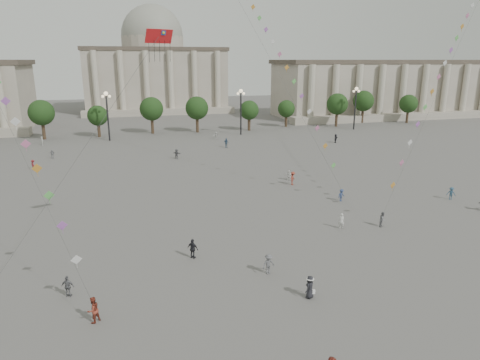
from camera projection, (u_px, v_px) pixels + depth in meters
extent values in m
plane|color=#595654|center=(295.00, 290.00, 33.00)|extent=(360.00, 360.00, 0.00)
cube|color=gray|center=(399.00, 89.00, 138.11)|extent=(80.00, 22.00, 16.00)
cube|color=#494036|center=(402.00, 62.00, 135.78)|extent=(81.60, 22.44, 1.20)
cube|color=gray|center=(423.00, 116.00, 127.93)|extent=(84.00, 4.00, 2.00)
cube|color=gray|center=(155.00, 81.00, 150.99)|extent=(46.00, 30.00, 20.00)
cube|color=#494036|center=(153.00, 50.00, 148.12)|extent=(46.92, 30.60, 1.20)
cube|color=gray|center=(161.00, 112.00, 137.64)|extent=(48.30, 4.00, 2.00)
cylinder|color=gray|center=(153.00, 44.00, 147.61)|extent=(21.00, 21.00, 5.00)
sphere|color=gray|center=(153.00, 36.00, 146.93)|extent=(21.00, 21.00, 21.00)
cylinder|color=#332419|center=(41.00, 130.00, 97.31)|extent=(0.70, 0.70, 3.52)
sphere|color=black|center=(39.00, 114.00, 96.31)|extent=(5.12, 5.12, 5.12)
cylinder|color=#332419|center=(97.00, 128.00, 100.36)|extent=(0.70, 0.70, 3.52)
sphere|color=black|center=(95.00, 112.00, 99.37)|extent=(5.12, 5.12, 5.12)
cylinder|color=#332419|center=(149.00, 126.00, 103.41)|extent=(0.70, 0.70, 3.52)
sphere|color=black|center=(148.00, 111.00, 102.42)|extent=(5.12, 5.12, 5.12)
cylinder|color=#332419|center=(198.00, 124.00, 106.47)|extent=(0.70, 0.70, 3.52)
sphere|color=black|center=(197.00, 109.00, 105.47)|extent=(5.12, 5.12, 5.12)
cylinder|color=#332419|center=(244.00, 122.00, 109.52)|extent=(0.70, 0.70, 3.52)
sphere|color=black|center=(244.00, 108.00, 108.52)|extent=(5.12, 5.12, 5.12)
cylinder|color=#332419|center=(288.00, 121.00, 112.57)|extent=(0.70, 0.70, 3.52)
sphere|color=black|center=(288.00, 106.00, 111.57)|extent=(5.12, 5.12, 5.12)
cylinder|color=#332419|center=(329.00, 119.00, 115.62)|extent=(0.70, 0.70, 3.52)
sphere|color=black|center=(330.00, 105.00, 114.63)|extent=(5.12, 5.12, 5.12)
cylinder|color=#332419|center=(368.00, 117.00, 118.67)|extent=(0.70, 0.70, 3.52)
sphere|color=black|center=(369.00, 104.00, 117.68)|extent=(5.12, 5.12, 5.12)
cylinder|color=#332419|center=(406.00, 116.00, 121.73)|extent=(0.70, 0.70, 3.52)
sphere|color=black|center=(407.00, 103.00, 120.73)|extent=(5.12, 5.12, 5.12)
cylinder|color=#262628|center=(108.00, 118.00, 92.82)|extent=(0.36, 0.36, 10.00)
sphere|color=#FFE5B2|center=(106.00, 94.00, 91.41)|extent=(0.90, 0.90, 0.90)
sphere|color=#FFE5B2|center=(103.00, 96.00, 91.40)|extent=(0.60, 0.60, 0.60)
sphere|color=#FFE5B2|center=(110.00, 96.00, 91.75)|extent=(0.60, 0.60, 0.60)
cylinder|color=#262628|center=(241.00, 114.00, 100.45)|extent=(0.36, 0.36, 10.00)
sphere|color=#FFE5B2|center=(241.00, 91.00, 99.04)|extent=(0.90, 0.90, 0.90)
sphere|color=#FFE5B2|center=(238.00, 94.00, 99.03)|extent=(0.60, 0.60, 0.60)
sphere|color=#FFE5B2|center=(244.00, 94.00, 99.38)|extent=(0.60, 0.60, 0.60)
cylinder|color=#262628|center=(355.00, 110.00, 108.08)|extent=(0.36, 0.36, 10.00)
sphere|color=#FFE5B2|center=(357.00, 89.00, 106.67)|extent=(0.90, 0.90, 0.90)
sphere|color=#FFE5B2|center=(354.00, 91.00, 106.66)|extent=(0.60, 0.60, 0.60)
sphere|color=#FFE5B2|center=(359.00, 91.00, 107.01)|extent=(0.60, 0.60, 0.60)
imported|color=#2E4969|center=(226.00, 143.00, 86.51)|extent=(1.20, 0.71, 1.91)
imported|color=silver|center=(216.00, 135.00, 95.95)|extent=(1.54, 1.13, 1.61)
imported|color=#57575B|center=(269.00, 264.00, 35.28)|extent=(1.26, 0.91, 1.76)
imported|color=silver|center=(289.00, 175.00, 63.08)|extent=(1.44, 0.75, 1.48)
imported|color=maroon|center=(293.00, 178.00, 60.56)|extent=(1.32, 1.42, 1.92)
imported|color=black|center=(336.00, 138.00, 91.50)|extent=(1.58, 1.65, 1.87)
imported|color=#B4B5B0|center=(42.00, 141.00, 88.67)|extent=(0.47, 0.70, 1.85)
imported|color=#5B5B5F|center=(177.00, 154.00, 76.63)|extent=(1.59, 1.54, 1.81)
imported|color=silver|center=(341.00, 221.00, 44.83)|extent=(0.74, 0.66, 1.70)
imported|color=#2C4B64|center=(451.00, 193.00, 54.21)|extent=(1.20, 1.12, 1.62)
imported|color=slate|center=(52.00, 154.00, 76.89)|extent=(0.99, 0.51, 1.62)
imported|color=maroon|center=(33.00, 165.00, 69.05)|extent=(1.07, 1.21, 1.63)
imported|color=black|center=(193.00, 249.00, 38.07)|extent=(1.09, 1.06, 1.83)
imported|color=#5B5B5F|center=(68.00, 286.00, 31.90)|extent=(1.05, 0.72, 1.66)
imported|color=maroon|center=(93.00, 310.00, 28.71)|extent=(1.15, 1.12, 1.86)
imported|color=navy|center=(341.00, 195.00, 53.57)|extent=(1.15, 0.89, 1.58)
imported|color=slate|center=(383.00, 219.00, 45.37)|extent=(1.00, 0.97, 1.63)
imported|color=black|center=(310.00, 287.00, 31.69)|extent=(1.02, 0.97, 1.76)
cone|color=white|center=(310.00, 278.00, 31.50)|extent=(0.52, 0.52, 0.14)
cylinder|color=white|center=(310.00, 279.00, 31.51)|extent=(0.60, 0.60, 0.02)
cube|color=white|center=(314.00, 292.00, 31.71)|extent=(0.22, 0.10, 0.35)
cube|color=#AE1215|center=(159.00, 36.00, 32.60)|extent=(2.24, 1.29, 1.02)
cube|color=#18842D|center=(154.00, 33.00, 32.40)|extent=(0.40, 0.31, 0.34)
cube|color=#1C479C|center=(163.00, 33.00, 32.58)|extent=(0.40, 0.31, 0.34)
sphere|color=gold|center=(154.00, 33.00, 32.37)|extent=(0.20, 0.20, 0.20)
sphere|color=gold|center=(164.00, 33.00, 32.54)|extent=(0.20, 0.20, 0.20)
cylinder|color=#3F3F3F|center=(74.00, 163.00, 29.54)|extent=(0.02, 0.02, 23.17)
cube|color=silver|center=(76.00, 260.00, 29.47)|extent=(0.76, 0.25, 0.76)
cube|color=#9B56AD|center=(62.00, 225.00, 30.50)|extent=(0.76, 0.25, 0.76)
cube|color=#5CB754|center=(49.00, 195.00, 31.57)|extent=(0.76, 0.25, 0.76)
cube|color=#C1832D|center=(37.00, 168.00, 32.66)|extent=(0.76, 0.25, 0.76)
cube|color=#BE6491|center=(26.00, 144.00, 33.77)|extent=(0.76, 0.25, 0.76)
cube|color=silver|center=(15.00, 122.00, 34.89)|extent=(0.76, 0.25, 0.76)
cube|color=#9B56AD|center=(6.00, 101.00, 36.02)|extent=(0.76, 0.25, 0.76)
cylinder|color=#3F3F3F|center=(241.00, 5.00, 65.30)|extent=(0.02, 0.02, 66.00)
cube|color=#5CB754|center=(334.00, 165.00, 53.93)|extent=(0.76, 0.25, 0.76)
cube|color=#C1832D|center=(325.00, 146.00, 54.63)|extent=(0.76, 0.25, 0.76)
cube|color=#BE6491|center=(317.00, 128.00, 55.38)|extent=(0.76, 0.25, 0.76)
cube|color=silver|center=(309.00, 111.00, 56.16)|extent=(0.76, 0.25, 0.76)
cube|color=#9B56AD|center=(302.00, 96.00, 56.96)|extent=(0.76, 0.25, 0.76)
cube|color=#5CB754|center=(294.00, 81.00, 57.77)|extent=(0.76, 0.25, 0.76)
cube|color=#C1832D|center=(287.00, 67.00, 58.59)|extent=(0.76, 0.25, 0.76)
cube|color=#BE6491|center=(280.00, 54.00, 59.43)|extent=(0.76, 0.25, 0.76)
cube|color=silver|center=(273.00, 42.00, 60.27)|extent=(0.76, 0.25, 0.76)
cube|color=#9B56AD|center=(266.00, 29.00, 61.13)|extent=(0.76, 0.25, 0.76)
cube|color=#5CB754|center=(259.00, 18.00, 61.99)|extent=(0.76, 0.25, 0.76)
cube|color=#C1832D|center=(253.00, 7.00, 62.85)|extent=(0.76, 0.25, 0.76)
cylinder|color=#3F3F3F|center=(460.00, 42.00, 58.40)|extent=(0.02, 0.02, 60.09)
cube|color=#C1832D|center=(393.00, 185.00, 46.13)|extent=(0.76, 0.25, 0.76)
cube|color=#BE6491|center=(402.00, 163.00, 47.21)|extent=(0.76, 0.25, 0.76)
cube|color=silver|center=(410.00, 142.00, 48.33)|extent=(0.76, 0.25, 0.76)
cube|color=#9B56AD|center=(418.00, 124.00, 49.48)|extent=(0.76, 0.25, 0.76)
cube|color=#5CB754|center=(425.00, 107.00, 50.64)|extent=(0.76, 0.25, 0.76)
cube|color=#C1832D|center=(432.00, 91.00, 51.82)|extent=(0.76, 0.25, 0.76)
cube|color=#BE6491|center=(439.00, 77.00, 53.01)|extent=(0.76, 0.25, 0.76)
cube|color=silver|center=(445.00, 63.00, 54.22)|extent=(0.76, 0.25, 0.76)
cube|color=#9B56AD|center=(451.00, 50.00, 55.43)|extent=(0.76, 0.25, 0.76)
cube|color=#5CB754|center=(457.00, 38.00, 56.64)|extent=(0.76, 0.25, 0.76)
cube|color=#C1832D|center=(462.00, 26.00, 57.87)|extent=(0.76, 0.25, 0.76)
cube|color=#BE6491|center=(467.00, 16.00, 59.10)|extent=(0.76, 0.25, 0.76)
cube|color=silver|center=(472.00, 5.00, 60.33)|extent=(0.76, 0.25, 0.76)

